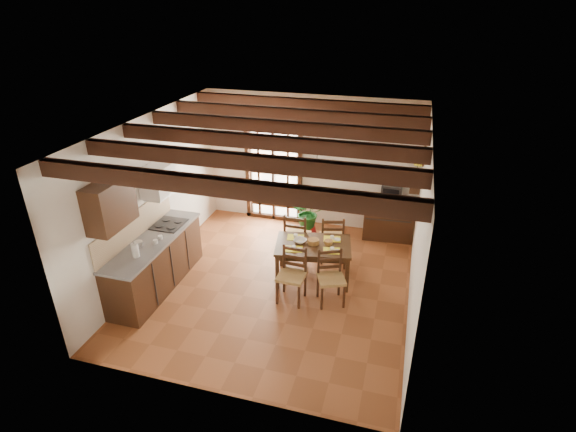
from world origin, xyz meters
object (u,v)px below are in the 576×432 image
(chair_near_right, at_px, (331,287))
(crt_tv, at_px, (392,192))
(kitchen_counter, at_px, (156,262))
(chair_far_right, at_px, (331,246))
(sideboard, at_px, (389,219))
(potted_plant, at_px, (309,211))
(chair_near_left, at_px, (292,285))
(chair_far_left, at_px, (297,244))
(pendant_lamp, at_px, (317,166))
(dining_table, at_px, (313,249))

(chair_near_right, xyz_separation_m, crt_tv, (0.72, 2.46, 0.75))
(kitchen_counter, xyz_separation_m, chair_far_right, (2.72, 1.65, -0.18))
(sideboard, relative_size, potted_plant, 0.55)
(chair_near_left, height_order, chair_far_right, chair_far_right)
(chair_near_left, height_order, chair_far_left, chair_far_left)
(chair_near_right, bearing_deg, sideboard, 50.43)
(chair_near_right, bearing_deg, chair_far_right, 77.20)
(pendant_lamp, bearing_deg, potted_plant, 107.12)
(kitchen_counter, height_order, pendant_lamp, pendant_lamp)
(kitchen_counter, distance_m, chair_far_right, 3.19)
(dining_table, bearing_deg, sideboard, 47.75)
(chair_far_left, distance_m, sideboard, 2.06)
(chair_far_right, height_order, pendant_lamp, pendant_lamp)
(chair_near_right, height_order, chair_far_left, chair_far_left)
(potted_plant, relative_size, pendant_lamp, 2.12)
(chair_far_right, relative_size, sideboard, 0.95)
(chair_far_left, xyz_separation_m, potted_plant, (-0.00, 0.95, 0.26))
(dining_table, bearing_deg, chair_near_left, -115.86)
(potted_plant, bearing_deg, pendant_lamp, -72.88)
(kitchen_counter, bearing_deg, chair_near_right, 6.97)
(chair_near_left, distance_m, potted_plant, 2.27)
(kitchen_counter, bearing_deg, chair_far_right, 31.30)
(chair_far_right, relative_size, crt_tv, 2.37)
(sideboard, height_order, pendant_lamp, pendant_lamp)
(chair_near_left, relative_size, chair_near_right, 1.03)
(sideboard, bearing_deg, chair_far_left, -145.39)
(chair_near_left, xyz_separation_m, chair_far_right, (0.39, 1.41, 0.00))
(chair_far_right, xyz_separation_m, sideboard, (0.96, 1.17, 0.13))
(chair_far_left, bearing_deg, sideboard, -139.95)
(crt_tv, height_order, potted_plant, potted_plant)
(kitchen_counter, xyz_separation_m, dining_table, (2.52, 0.95, 0.14))
(crt_tv, bearing_deg, potted_plant, -165.79)
(kitchen_counter, height_order, sideboard, kitchen_counter)
(sideboard, bearing_deg, chair_far_right, -133.68)
(chair_far_left, relative_size, sideboard, 0.98)
(potted_plant, bearing_deg, crt_tv, 11.91)
(pendant_lamp, bearing_deg, dining_table, -90.00)
(kitchen_counter, xyz_separation_m, potted_plant, (2.08, 2.48, 0.10))
(chair_far_left, bearing_deg, kitchen_counter, 37.47)
(chair_far_right, distance_m, pendant_lamp, 1.89)
(chair_far_left, height_order, chair_far_right, chair_far_left)
(sideboard, bearing_deg, pendant_lamp, -127.43)
(chair_near_right, xyz_separation_m, sideboard, (0.72, 2.46, 0.14))
(dining_table, height_order, chair_far_right, chair_far_right)
(chair_far_right, xyz_separation_m, pendant_lamp, (-0.20, -0.60, 1.78))
(chair_near_right, xyz_separation_m, pendant_lamp, (-0.43, 0.69, 1.79))
(dining_table, xyz_separation_m, pendant_lamp, (0.00, 0.10, 1.47))
(chair_near_right, bearing_deg, dining_table, 103.25)
(chair_near_right, distance_m, crt_tv, 2.67)
(kitchen_counter, distance_m, chair_near_left, 2.35)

